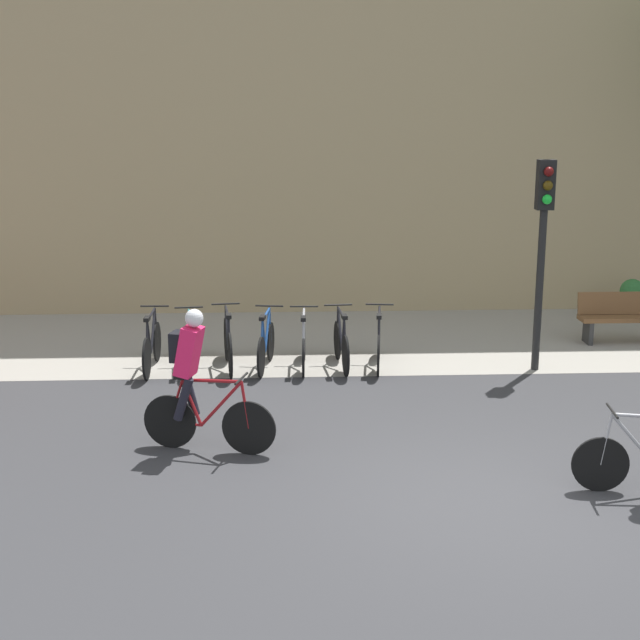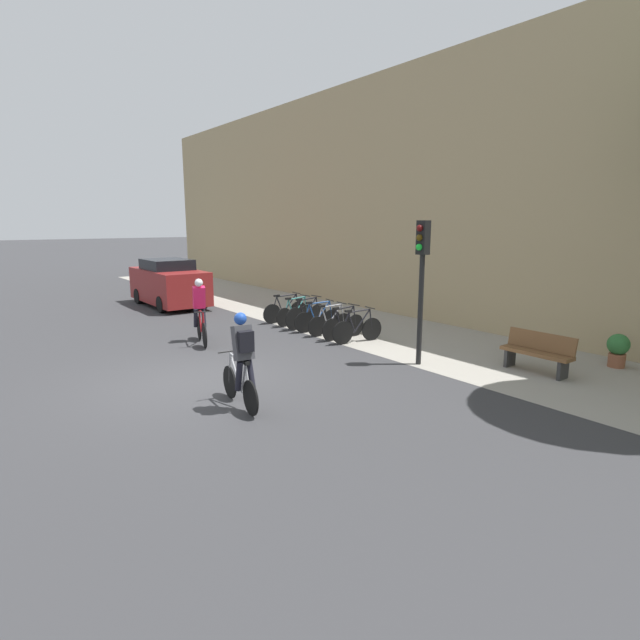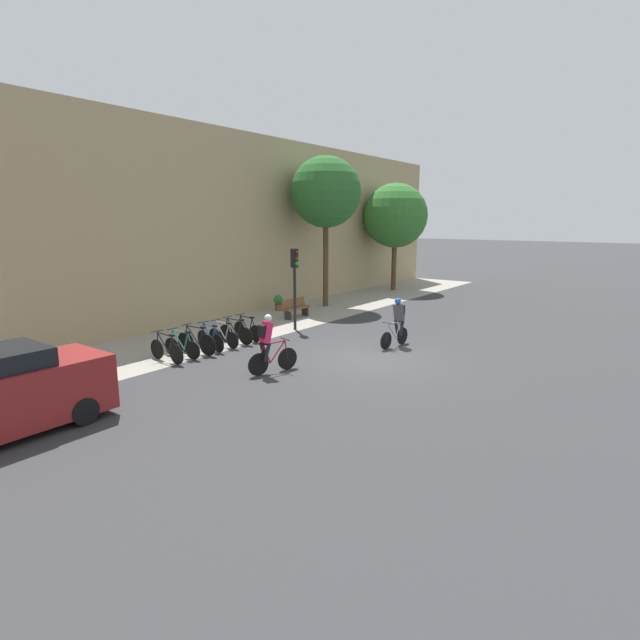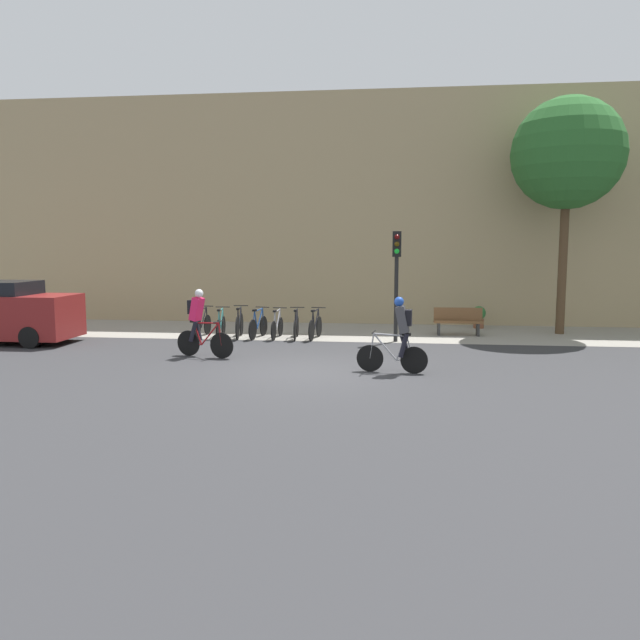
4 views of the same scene
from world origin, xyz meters
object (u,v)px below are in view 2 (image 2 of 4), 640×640
bench (537,352)px  parked_bike_5 (343,325)px  parked_bike_4 (330,322)px  parked_bike_6 (357,329)px  cyclist_pink (200,309)px  parked_bike_1 (296,313)px  traffic_light_pole (422,266)px  potted_plant (618,349)px  cyclist_grey (242,358)px  parked_car (169,283)px  parked_bike_2 (307,315)px  parked_bike_3 (318,319)px  parked_bike_0 (285,310)px

bench → parked_bike_5: bearing=-165.4°
parked_bike_4 → parked_bike_6: bearing=0.0°
cyclist_pink → parked_bike_1: size_ratio=1.13×
traffic_light_pole → potted_plant: 4.90m
cyclist_grey → parked_car: (-11.74, 3.06, -0.05)m
parked_bike_4 → parked_car: 8.20m
parked_bike_2 → parked_bike_5: (1.82, -0.00, -0.02)m
parked_bike_3 → parked_bike_4: parked_bike_3 is taller
parked_bike_6 → traffic_light_pole: size_ratio=0.48×
parked_bike_2 → parked_bike_3: size_ratio=1.07×
parked_bike_6 → traffic_light_pole: bearing=-6.6°
parked_bike_5 → bench: bearing=14.6°
parked_car → parked_bike_6: bearing=11.6°
cyclist_pink → parked_car: size_ratio=0.41×
parked_bike_5 → traffic_light_pole: bearing=-5.3°
parked_bike_2 → parked_bike_3: (0.60, -0.00, -0.03)m
parked_bike_6 → potted_plant: parked_bike_6 is taller
cyclist_grey → traffic_light_pole: 4.85m
parked_bike_5 → parked_bike_2: bearing=180.0°
potted_plant → parked_bike_5: bearing=-152.1°
parked_bike_0 → parked_bike_3: (1.82, 0.00, -0.01)m
cyclist_pink → parked_bike_6: 4.37m
parked_bike_3 → parked_bike_5: 1.21m
parked_bike_1 → parked_bike_2: parked_bike_2 is taller
parked_bike_0 → parked_bike_5: size_ratio=1.05×
cyclist_grey → parked_bike_6: bearing=117.4°
parked_bike_2 → parked_bike_4: 1.21m
parked_bike_6 → bench: (4.50, 1.33, 0.07)m
parked_car → traffic_light_pole: bearing=7.8°
parked_bike_0 → bench: parked_bike_0 is taller
parked_bike_1 → bench: 7.65m
cyclist_pink → parked_car: (-6.55, 1.57, -0.05)m
parked_bike_5 → traffic_light_pole: size_ratio=0.48×
potted_plant → parked_bike_2: bearing=-157.9°
cyclist_pink → parked_bike_6: bearing=52.7°
parked_bike_3 → traffic_light_pole: traffic_light_pole is taller
parked_bike_0 → potted_plant: (9.04, 3.18, 0.04)m
parked_bike_4 → parked_bike_5: (0.61, 0.00, 0.01)m
bench → potted_plant: bench is taller
parked_bike_6 → parked_bike_5: bearing=180.0°
parked_bike_3 → parked_bike_4: 0.61m
parked_bike_5 → parked_car: 8.79m
parked_bike_1 → parked_bike_2: (0.61, 0.00, 0.03)m
cyclist_pink → parked_bike_2: 3.50m
parked_bike_0 → parked_bike_6: (3.63, 0.00, -0.00)m
cyclist_grey → parked_bike_6: 5.60m
parked_bike_1 → parked_bike_6: bearing=0.0°
cyclist_pink → parked_bike_3: 3.59m
cyclist_grey → traffic_light_pole: traffic_light_pole is taller
parked_bike_6 → parked_bike_4: bearing=-180.0°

